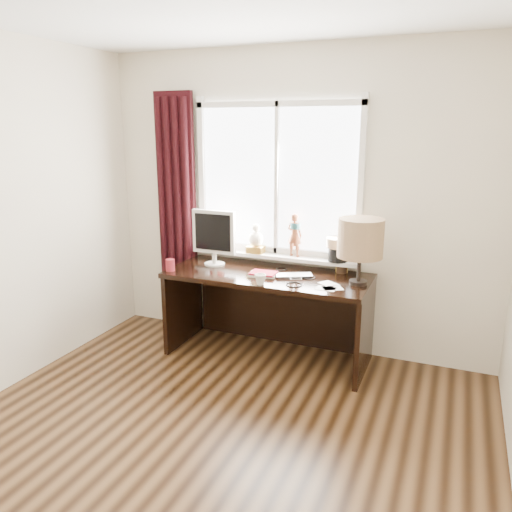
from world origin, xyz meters
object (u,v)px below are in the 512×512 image
at_px(monitor, 214,234).
at_px(table_lamp, 361,239).
at_px(red_cup, 170,265).
at_px(desk, 272,298).
at_px(mug, 260,279).
at_px(laptop, 294,276).

bearing_deg(monitor, table_lamp, -3.19).
distance_m(red_cup, desk, 0.91).
relative_size(mug, desk, 0.05).
xyz_separation_m(red_cup, monitor, (0.26, 0.31, 0.23)).
relative_size(desk, monitor, 3.47).
distance_m(mug, table_lamp, 0.83).
bearing_deg(desk, table_lamp, -7.15).
relative_size(laptop, mug, 3.33).
distance_m(laptop, table_lamp, 0.63).
height_order(desk, table_lamp, table_lamp).
bearing_deg(table_lamp, desk, 172.85).
height_order(red_cup, desk, red_cup).
distance_m(laptop, red_cup, 1.06).
xyz_separation_m(laptop, red_cup, (-1.03, -0.23, 0.04)).
height_order(monitor, table_lamp, table_lamp).
bearing_deg(table_lamp, mug, -156.71).
height_order(laptop, red_cup, red_cup).
bearing_deg(monitor, mug, -32.34).
bearing_deg(desk, monitor, -177.59).
distance_m(mug, red_cup, 0.86).
bearing_deg(desk, red_cup, -157.53).
height_order(red_cup, monitor, monitor).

